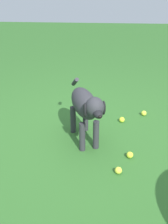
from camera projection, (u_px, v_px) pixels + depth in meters
The scene contains 6 objects.
ground at pixel (90, 142), 3.15m from camera, with size 14.00×14.00×0.00m, color #2D6026.
dog at pixel (86, 106), 2.95m from camera, with size 0.92×0.44×0.66m.
tennis_ball_0 at pixel (118, 170), 2.67m from camera, with size 0.07×0.07×0.07m, color #D3DB3E.
tennis_ball_1 at pixel (130, 155), 2.88m from camera, with size 0.07×0.07×0.07m, color #CBDB33.
tennis_ball_2 at pixel (122, 120), 3.53m from camera, with size 0.07×0.07×0.07m, color #CFDF32.
tennis_ball_3 at pixel (144, 113), 3.68m from camera, with size 0.07×0.07×0.07m, color #CCD63B.
Camera 1 is at (-2.66, -0.10, 1.73)m, focal length 46.69 mm.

